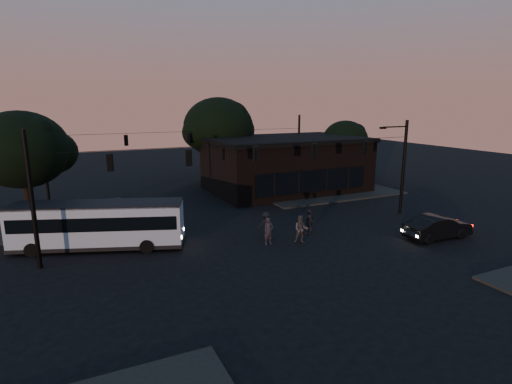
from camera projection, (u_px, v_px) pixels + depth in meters
name	position (u px, v px, depth m)	size (l,w,h in m)	color
ground	(285.00, 255.00, 23.61)	(120.00, 120.00, 0.00)	black
sidewalk_far_right	(320.00, 190.00, 40.96)	(14.00, 10.00, 0.15)	black
sidewalk_far_left	(32.00, 221.00, 30.11)	(14.00, 10.00, 0.15)	black
building	(285.00, 164.00, 40.87)	(15.40, 10.41, 5.40)	black
tree_behind	(219.00, 128.00, 43.35)	(7.60, 7.60, 9.43)	black
tree_right	(345.00, 140.00, 46.00)	(5.20, 5.20, 6.86)	black
tree_left	(22.00, 150.00, 28.03)	(6.40, 6.40, 8.30)	black
signal_rig_near	(256.00, 170.00, 26.17)	(26.24, 0.30, 7.50)	black
signal_rig_far	(188.00, 149.00, 40.35)	(26.24, 0.30, 7.50)	black
bus	(98.00, 223.00, 24.35)	(10.39, 5.71, 2.87)	#9FB2CB
car	(438.00, 227.00, 26.33)	(1.65, 4.74, 1.56)	black
pedestrian_a	(269.00, 231.00, 25.20)	(0.64, 0.42, 1.75)	#242028
pedestrian_b	(301.00, 229.00, 25.43)	(0.88, 0.69, 1.81)	#403C3A
pedestrian_c	(309.00, 222.00, 27.12)	(1.01, 0.42, 1.72)	#272129
pedestrian_d	(266.00, 224.00, 26.67)	(1.11, 0.64, 1.72)	black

